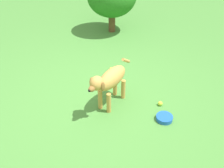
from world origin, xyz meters
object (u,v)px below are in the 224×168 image
dog (110,80)px  tennis_ball_0 (111,69)px  water_bowl (164,118)px  tennis_ball_1 (160,103)px

dog → tennis_ball_0: dog is taller
tennis_ball_0 → water_bowl: tennis_ball_0 is taller
dog → water_bowl: bearing=100.8°
tennis_ball_0 → tennis_ball_1: (0.56, -1.00, 0.00)m
water_bowl → dog: bearing=148.6°
dog → tennis_ball_0: (0.15, 0.88, -0.39)m
dog → tennis_ball_1: 0.82m
tennis_ball_1 → water_bowl: size_ratio=0.30×
dog → tennis_ball_0: 0.97m
water_bowl → tennis_ball_0: bearing=112.2°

